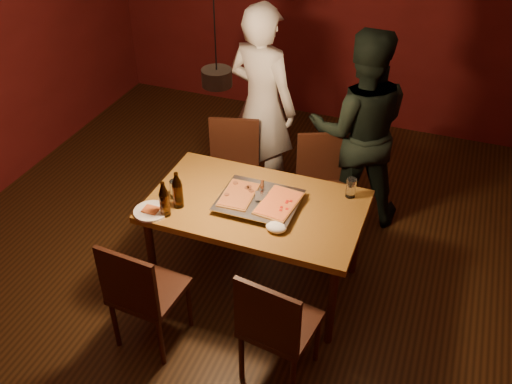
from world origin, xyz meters
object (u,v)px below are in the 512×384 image
(chair_far_right, at_px, (323,178))
(beer_bottle_b, at_px, (177,190))
(beer_bottle_a, at_px, (164,199))
(pendant_lamp, at_px, (217,76))
(diner_white, at_px, (262,106))
(diner_dark, at_px, (359,130))
(chair_near_left, at_px, (140,288))
(chair_near_right, at_px, (275,321))
(chair_far_left, at_px, (233,162))
(plate_slice, at_px, (151,211))
(pizza_tray, at_px, (259,202))
(dining_table, at_px, (256,212))

(chair_far_right, relative_size, beer_bottle_b, 2.00)
(beer_bottle_a, relative_size, pendant_lamp, 0.24)
(diner_white, relative_size, diner_dark, 1.05)
(chair_far_right, xyz_separation_m, chair_near_left, (-0.77, -1.61, 0.00))
(chair_far_right, height_order, diner_dark, diner_dark)
(chair_near_right, distance_m, diner_white, 2.12)
(chair_far_left, xyz_separation_m, diner_white, (0.11, 0.40, 0.36))
(diner_white, bearing_deg, plate_slice, 95.48)
(chair_near_right, xyz_separation_m, pendant_lamp, (-0.59, 0.61, 1.22))
(chair_near_right, bearing_deg, pizza_tray, 125.08)
(beer_bottle_b, relative_size, diner_dark, 0.16)
(chair_far_left, bearing_deg, chair_near_left, 75.49)
(chair_far_left, distance_m, diner_white, 0.55)
(chair_near_right, xyz_separation_m, pizza_tray, (-0.39, 0.78, 0.24))
(beer_bottle_b, height_order, diner_white, diner_white)
(dining_table, distance_m, diner_white, 1.22)
(chair_far_right, relative_size, beer_bottle_a, 2.08)
(chair_near_right, height_order, pizza_tray, chair_near_right)
(dining_table, relative_size, chair_near_right, 3.09)
(diner_white, bearing_deg, chair_far_right, 166.87)
(chair_near_left, height_order, pendant_lamp, pendant_lamp)
(chair_near_right, distance_m, pizza_tray, 0.91)
(chair_far_left, relative_size, beer_bottle_a, 1.93)
(beer_bottle_b, height_order, pendant_lamp, pendant_lamp)
(chair_far_left, height_order, beer_bottle_b, beer_bottle_b)
(chair_far_left, bearing_deg, plate_slice, 67.14)
(chair_far_left, xyz_separation_m, beer_bottle_b, (-0.01, -0.96, 0.35))
(beer_bottle_b, xyz_separation_m, plate_slice, (-0.15, -0.13, -0.13))
(diner_white, bearing_deg, chair_near_right, 127.85)
(beer_bottle_b, height_order, plate_slice, beer_bottle_b)
(chair_far_right, distance_m, diner_dark, 0.49)
(beer_bottle_b, distance_m, pendant_lamp, 0.93)
(pendant_lamp, bearing_deg, diner_white, 98.50)
(chair_far_left, bearing_deg, beer_bottle_a, 72.78)
(chair_far_left, bearing_deg, diner_white, -120.65)
(pendant_lamp, bearing_deg, beer_bottle_a, -156.66)
(beer_bottle_a, relative_size, diner_dark, 0.16)
(chair_near_right, distance_m, plate_slice, 1.17)
(chair_far_right, distance_m, plate_slice, 1.48)
(chair_far_right, xyz_separation_m, beer_bottle_b, (-0.78, -0.99, 0.35))
(dining_table, distance_m, plate_slice, 0.73)
(pendant_lamp, bearing_deg, beer_bottle_b, -173.70)
(pizza_tray, bearing_deg, diner_dark, 73.26)
(chair_near_right, xyz_separation_m, plate_slice, (-1.06, 0.44, 0.22))
(dining_table, bearing_deg, plate_slice, -151.63)
(chair_near_left, bearing_deg, pizza_tray, 62.86)
(beer_bottle_a, xyz_separation_m, pendant_lamp, (0.35, 0.15, 0.88))
(chair_near_right, xyz_separation_m, beer_bottle_b, (-0.91, 0.57, 0.35))
(plate_slice, bearing_deg, pizza_tray, 27.05)
(pendant_lamp, bearing_deg, diner_dark, 62.92)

